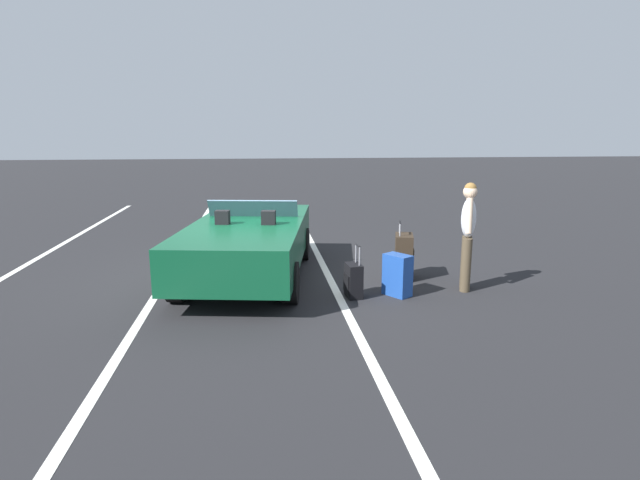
# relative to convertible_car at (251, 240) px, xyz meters

# --- Properties ---
(ground_plane) EXTENTS (80.00, 80.00, 0.00)m
(ground_plane) POSITION_rel_convertible_car_xyz_m (-0.21, 0.03, -0.59)
(ground_plane) COLOR black
(lot_line_near) EXTENTS (18.00, 0.12, 0.01)m
(lot_line_near) POSITION_rel_convertible_car_xyz_m (-0.21, -1.29, -0.59)
(lot_line_near) COLOR silver
(lot_line_near) RESTS_ON ground_plane
(lot_line_mid) EXTENTS (18.00, 0.12, 0.01)m
(lot_line_mid) POSITION_rel_convertible_car_xyz_m (-0.21, 1.41, -0.59)
(lot_line_mid) COLOR silver
(lot_line_mid) RESTS_ON ground_plane
(convertible_car) EXTENTS (4.36, 2.39, 1.24)m
(convertible_car) POSITION_rel_convertible_car_xyz_m (0.00, 0.00, 0.00)
(convertible_car) COLOR #0F4C2D
(convertible_car) RESTS_ON ground_plane
(suitcase_large_black) EXTENTS (0.53, 0.40, 0.95)m
(suitcase_large_black) POSITION_rel_convertible_car_xyz_m (-0.58, -2.51, -0.22)
(suitcase_large_black) COLOR #2D2319
(suitcase_large_black) RESTS_ON ground_plane
(suitcase_medium_bright) EXTENTS (0.47, 0.43, 0.62)m
(suitcase_medium_bright) POSITION_rel_convertible_car_xyz_m (-1.44, -2.16, -0.28)
(suitcase_medium_bright) COLOR #1E479E
(suitcase_medium_bright) RESTS_ON ground_plane
(suitcase_small_carryon) EXTENTS (0.36, 0.25, 0.79)m
(suitcase_small_carryon) POSITION_rel_convertible_car_xyz_m (-1.44, -1.50, -0.34)
(suitcase_small_carryon) COLOR black
(suitcase_small_carryon) RESTS_ON ground_plane
(traveler_person) EXTENTS (0.59, 0.32, 1.65)m
(traveler_person) POSITION_rel_convertible_car_xyz_m (-1.29, -3.27, 0.34)
(traveler_person) COLOR #4C3F2D
(traveler_person) RESTS_ON ground_plane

